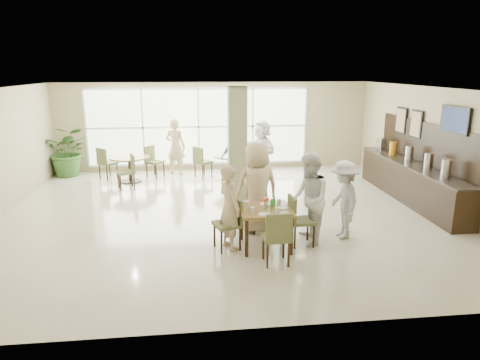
{
  "coord_description": "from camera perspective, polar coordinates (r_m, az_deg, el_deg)",
  "views": [
    {
      "loc": [
        -0.71,
        -9.26,
        3.23
      ],
      "look_at": [
        0.2,
        -1.2,
        1.1
      ],
      "focal_mm": 32.0,
      "sensor_mm": 36.0,
      "label": 1
    }
  ],
  "objects": [
    {
      "name": "ground",
      "position": [
        9.83,
        -1.95,
        -4.47
      ],
      "size": [
        10.0,
        10.0,
        0.0
      ],
      "primitive_type": "plane",
      "color": "beige",
      "rests_on": "ground"
    },
    {
      "name": "room_shell",
      "position": [
        9.41,
        -2.04,
        5.37
      ],
      "size": [
        10.0,
        10.0,
        10.0
      ],
      "color": "white",
      "rests_on": "ground"
    },
    {
      "name": "window_bank",
      "position": [
        13.84,
        -5.55,
        7.06
      ],
      "size": [
        7.0,
        0.04,
        7.0
      ],
      "color": "silver",
      "rests_on": "ground"
    },
    {
      "name": "column",
      "position": [
        10.68,
        -0.37,
        4.85
      ],
      "size": [
        0.45,
        0.45,
        2.8
      ],
      "primitive_type": "cube",
      "color": "#7A815A",
      "rests_on": "ground"
    },
    {
      "name": "main_table",
      "position": [
        7.85,
        3.43,
        -4.46
      ],
      "size": [
        0.95,
        0.95,
        0.75
      ],
      "color": "brown",
      "rests_on": "ground"
    },
    {
      "name": "round_table_left",
      "position": [
        12.8,
        -14.5,
        2.32
      ],
      "size": [
        1.15,
        1.15,
        0.75
      ],
      "color": "brown",
      "rests_on": "ground"
    },
    {
      "name": "round_table_right",
      "position": [
        12.61,
        -1.2,
        2.53
      ],
      "size": [
        1.06,
        1.06,
        0.75
      ],
      "color": "brown",
      "rests_on": "ground"
    },
    {
      "name": "chairs_main_table",
      "position": [
        7.95,
        3.49,
        -5.59
      ],
      "size": [
        1.92,
        2.02,
        0.95
      ],
      "color": "#5D6538",
      "rests_on": "ground"
    },
    {
      "name": "chairs_table_left",
      "position": [
        12.87,
        -14.49,
        1.89
      ],
      "size": [
        2.02,
        1.82,
        0.95
      ],
      "color": "#5D6538",
      "rests_on": "ground"
    },
    {
      "name": "chairs_table_right",
      "position": [
        12.62,
        -1.36,
        2.11
      ],
      "size": [
        2.21,
        1.84,
        0.95
      ],
      "color": "#5D6538",
      "rests_on": "ground"
    },
    {
      "name": "tabletop_clutter",
      "position": [
        7.79,
        3.57,
        -3.42
      ],
      "size": [
        0.77,
        0.76,
        0.21
      ],
      "color": "white",
      "rests_on": "main_table"
    },
    {
      "name": "buffet_counter",
      "position": [
        11.48,
        21.89,
        0.15
      ],
      "size": [
        0.64,
        4.7,
        1.95
      ],
      "color": "black",
      "rests_on": "ground"
    },
    {
      "name": "wall_tv",
      "position": [
        10.39,
        26.75,
        7.2
      ],
      "size": [
        0.06,
        1.0,
        0.58
      ],
      "color": "black",
      "rests_on": "ground"
    },
    {
      "name": "framed_art_a",
      "position": [
        11.79,
        22.44,
        6.9
      ],
      "size": [
        0.05,
        0.55,
        0.7
      ],
      "color": "black",
      "rests_on": "ground"
    },
    {
      "name": "framed_art_b",
      "position": [
        12.5,
        20.7,
        7.44
      ],
      "size": [
        0.05,
        0.55,
        0.7
      ],
      "color": "black",
      "rests_on": "ground"
    },
    {
      "name": "potted_plant",
      "position": [
        14.09,
        -21.95,
        3.6
      ],
      "size": [
        1.42,
        1.42,
        1.54
      ],
      "primitive_type": "imported",
      "rotation": [
        0.0,
        0.0,
        -0.02
      ],
      "color": "#315F26",
      "rests_on": "ground"
    },
    {
      "name": "teen_left",
      "position": [
        7.74,
        -1.41,
        -3.66
      ],
      "size": [
        0.58,
        0.68,
        1.58
      ],
      "primitive_type": "imported",
      "rotation": [
        0.0,
        0.0,
        2.0
      ],
      "color": "#C8B085",
      "rests_on": "ground"
    },
    {
      "name": "teen_far",
      "position": [
        8.53,
        2.24,
        -1.01
      ],
      "size": [
        0.98,
        0.66,
        1.84
      ],
      "primitive_type": "imported",
      "rotation": [
        0.0,
        0.0,
        3.34
      ],
      "color": "#C8B085",
      "rests_on": "ground"
    },
    {
      "name": "teen_right",
      "position": [
        8.03,
        9.18,
        -2.57
      ],
      "size": [
        0.7,
        0.88,
        1.74
      ],
      "primitive_type": "imported",
      "rotation": [
        0.0,
        0.0,
        -1.62
      ],
      "color": "white",
      "rests_on": "ground"
    },
    {
      "name": "teen_standing",
      "position": [
        8.49,
        13.65,
        -2.58
      ],
      "size": [
        0.57,
        0.99,
        1.53
      ],
      "primitive_type": "imported",
      "rotation": [
        0.0,
        0.0,
        -1.58
      ],
      "color": "#AEADB0",
      "rests_on": "ground"
    },
    {
      "name": "adult_a",
      "position": [
        11.74,
        -0.25,
        2.86
      ],
      "size": [
        1.06,
        0.76,
        1.63
      ],
      "primitive_type": "imported",
      "rotation": [
        0.0,
        0.0,
        -0.24
      ],
      "color": "#4285C8",
      "rests_on": "ground"
    },
    {
      "name": "adult_b",
      "position": [
        12.72,
        2.92,
        4.03
      ],
      "size": [
        1.26,
        1.76,
        1.75
      ],
      "primitive_type": "imported",
      "rotation": [
        0.0,
        0.0,
        -1.18
      ],
      "color": "white",
      "rests_on": "ground"
    },
    {
      "name": "adult_standing",
      "position": [
        13.37,
        -8.59,
        4.4
      ],
      "size": [
        0.75,
        0.64,
        1.74
      ],
      "primitive_type": "imported",
      "rotation": [
        0.0,
        0.0,
        2.73
      ],
      "color": "#C8B085",
      "rests_on": "ground"
    }
  ]
}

